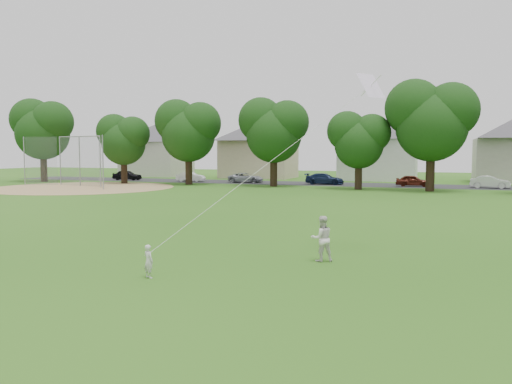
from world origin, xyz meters
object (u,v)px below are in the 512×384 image
(older_boy, at_px, (322,239))
(kite, at_px, (271,161))
(baseball_backstop, at_px, (75,161))
(toddler, at_px, (149,261))

(older_boy, distance_m, kite, 3.02)
(older_boy, relative_size, baseball_backstop, 0.13)
(baseball_backstop, bearing_deg, kite, -41.92)
(kite, xyz_separation_m, baseball_backstop, (-30.23, 27.14, -0.68))
(toddler, distance_m, kite, 4.79)
(kite, distance_m, baseball_backstop, 40.63)
(kite, bearing_deg, older_boy, 32.13)
(toddler, xyz_separation_m, baseball_backstop, (-27.57, 30.01, 2.09))
(toddler, bearing_deg, older_boy, -114.50)
(toddler, xyz_separation_m, kite, (2.66, 2.87, 2.77))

